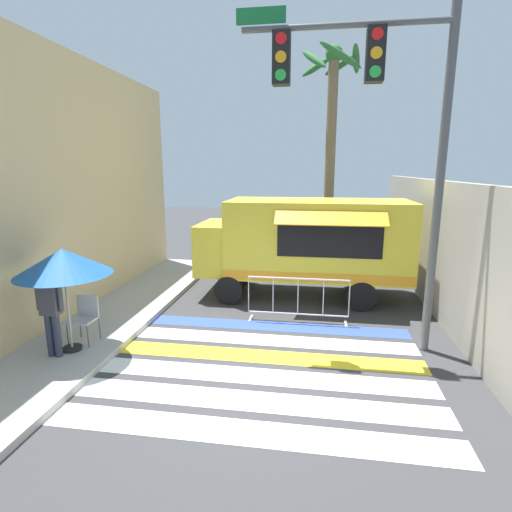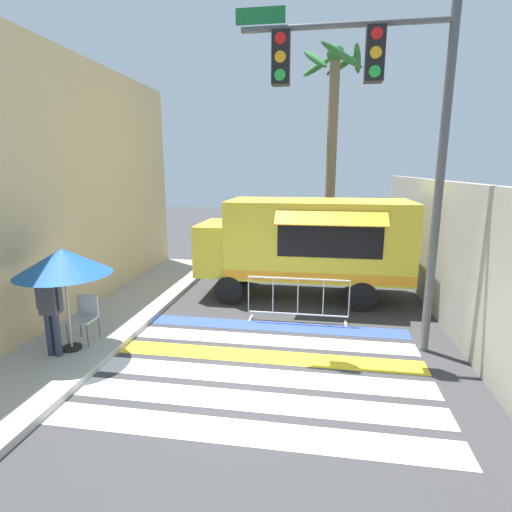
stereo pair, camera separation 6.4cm
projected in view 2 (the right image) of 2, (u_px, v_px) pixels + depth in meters
name	position (u px, v px, depth m)	size (l,w,h in m)	color
ground_plane	(246.00, 375.00, 6.97)	(60.00, 60.00, 0.00)	#38383A
sidewalk_left	(1.00, 352.00, 7.71)	(4.40, 16.00, 0.13)	#A8A59E
concrete_wall_right	(452.00, 256.00, 8.88)	(0.20, 16.00, 3.25)	#A39E93
crosswalk_painted	(250.00, 365.00, 7.33)	(6.40, 4.36, 0.01)	white
food_truck	(302.00, 240.00, 11.00)	(5.72, 2.60, 2.70)	yellow
traffic_signal_pole	(377.00, 110.00, 7.14)	(3.83, 0.29, 6.37)	#515456
patio_umbrella	(63.00, 262.00, 7.32)	(1.72, 1.72, 1.98)	black
folding_chair	(85.00, 314.00, 8.00)	(0.45, 0.45, 0.92)	#4C4C51
vendor_person	(50.00, 305.00, 7.23)	(0.53, 0.23, 1.73)	#2D3347
barricade_front	(298.00, 300.00, 9.29)	(2.36, 0.44, 1.07)	#B7BABF
palm_tree	(332.00, 123.00, 14.35)	(2.20, 2.40, 7.75)	#7A664C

